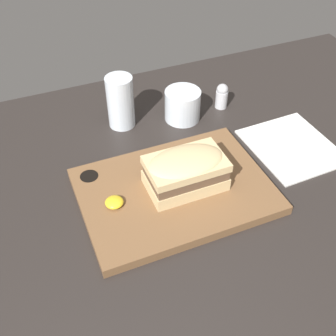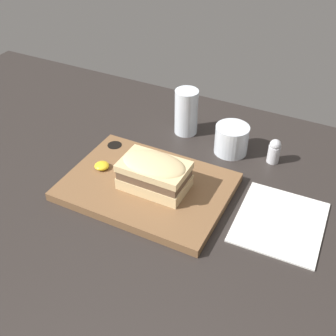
{
  "view_description": "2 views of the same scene",
  "coord_description": "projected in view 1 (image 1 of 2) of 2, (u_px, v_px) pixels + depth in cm",
  "views": [
    {
      "loc": [
        -16.86,
        -48.23,
        60.73
      ],
      "look_at": [
        5.11,
        4.82,
        7.55
      ],
      "focal_mm": 45.0,
      "sensor_mm": 36.0,
      "label": 1
    },
    {
      "loc": [
        41.66,
        -58.15,
        63.63
      ],
      "look_at": [
        10.11,
        4.56,
        8.62
      ],
      "focal_mm": 45.0,
      "sensor_mm": 36.0,
      "label": 2
    }
  ],
  "objects": [
    {
      "name": "wine_glass",
      "position": [
        183.0,
        106.0,
        0.97
      ],
      "size": [
        8.26,
        8.26,
        7.19
      ],
      "color": "silver",
      "rests_on": "dining_table"
    },
    {
      "name": "sandwich",
      "position": [
        186.0,
        170.0,
        0.77
      ],
      "size": [
        14.48,
        8.83,
        7.35
      ],
      "rotation": [
        0.0,
        0.0,
        -0.0
      ],
      "color": "#DBBC84",
      "rests_on": "serving_board"
    },
    {
      "name": "dining_table",
      "position": [
        152.0,
        217.0,
        0.78
      ],
      "size": [
        156.14,
        96.95,
        2.0
      ],
      "color": "#282321",
      "rests_on": "ground"
    },
    {
      "name": "mustard_dollop",
      "position": [
        114.0,
        202.0,
        0.76
      ],
      "size": [
        3.35,
        3.35,
        1.34
      ],
      "color": "gold",
      "rests_on": "serving_board"
    },
    {
      "name": "water_glass",
      "position": [
        121.0,
        105.0,
        0.94
      ],
      "size": [
        6.06,
        6.06,
        12.12
      ],
      "color": "silver",
      "rests_on": "dining_table"
    },
    {
      "name": "serving_board",
      "position": [
        174.0,
        191.0,
        0.8
      ],
      "size": [
        35.62,
        25.56,
        2.01
      ],
      "color": "brown",
      "rests_on": "dining_table"
    },
    {
      "name": "salt_shaker",
      "position": [
        222.0,
        96.0,
        1.0
      ],
      "size": [
        2.91,
        2.91,
        6.25
      ],
      "color": "silver",
      "rests_on": "dining_table"
    },
    {
      "name": "napkin",
      "position": [
        292.0,
        146.0,
        0.91
      ],
      "size": [
        17.67,
        19.81,
        0.4
      ],
      "rotation": [
        0.0,
        0.0,
        0.03
      ],
      "color": "white",
      "rests_on": "dining_table"
    }
  ]
}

